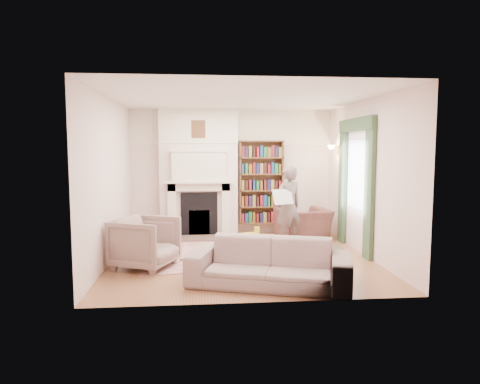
{
  "coord_description": "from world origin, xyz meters",
  "views": [
    {
      "loc": [
        -0.7,
        -7.43,
        1.93
      ],
      "look_at": [
        0.0,
        0.25,
        1.15
      ],
      "focal_mm": 32.0,
      "sensor_mm": 36.0,
      "label": 1
    }
  ],
  "objects": [
    {
      "name": "bookcase",
      "position": [
        0.65,
        2.12,
        1.18
      ],
      "size": [
        1.0,
        0.24,
        1.85
      ],
      "primitive_type": "cube",
      "color": "brown",
      "rests_on": "floor"
    },
    {
      "name": "wall_sconce",
      "position": [
        2.03,
        1.5,
        1.9
      ],
      "size": [
        0.2,
        0.24,
        0.24
      ],
      "primitive_type": null,
      "color": "gold",
      "rests_on": "wall_right"
    },
    {
      "name": "wall_left",
      "position": [
        -2.25,
        0.0,
        1.4
      ],
      "size": [
        0.0,
        4.5,
        4.5
      ],
      "primitive_type": "plane",
      "rotation": [
        1.57,
        0.0,
        1.57
      ],
      "color": "silver",
      "rests_on": "floor"
    },
    {
      "name": "armchair_left",
      "position": [
        -1.61,
        -0.5,
        0.41
      ],
      "size": [
        1.19,
        1.17,
        0.83
      ],
      "primitive_type": "imported",
      "rotation": [
        0.0,
        0.0,
        1.16
      ],
      "color": "gray",
      "rests_on": "floor"
    },
    {
      "name": "sofa",
      "position": [
        0.24,
        -1.6,
        0.33
      ],
      "size": [
        2.42,
        1.52,
        0.66
      ],
      "primitive_type": "imported",
      "rotation": [
        0.0,
        0.0,
        -0.3
      ],
      "color": "#B5A495",
      "rests_on": "floor"
    },
    {
      "name": "window",
      "position": [
        2.23,
        0.4,
        1.45
      ],
      "size": [
        0.02,
        0.9,
        1.3
      ],
      "primitive_type": "cube",
      "color": "silver",
      "rests_on": "wall_right"
    },
    {
      "name": "curtain_left",
      "position": [
        2.2,
        -0.3,
        1.2
      ],
      "size": [
        0.07,
        0.32,
        2.4
      ],
      "primitive_type": "cube",
      "color": "#2E472E",
      "rests_on": "floor"
    },
    {
      "name": "fireplace",
      "position": [
        -0.75,
        2.05,
        1.39
      ],
      "size": [
        1.7,
        0.58,
        2.8
      ],
      "color": "silver",
      "rests_on": "floor"
    },
    {
      "name": "paraffin_heater",
      "position": [
        -1.52,
        1.35,
        0.28
      ],
      "size": [
        0.24,
        0.24,
        0.55
      ],
      "primitive_type": "cylinder",
      "rotation": [
        0.0,
        0.0,
        -0.0
      ],
      "color": "#9D9EA4",
      "rests_on": "floor"
    },
    {
      "name": "board_game",
      "position": [
        -0.83,
        -0.04,
        0.03
      ],
      "size": [
        0.5,
        0.5,
        0.03
      ],
      "primitive_type": "cube",
      "rotation": [
        0.0,
        0.0,
        -0.33
      ],
      "color": "gold",
      "rests_on": "rug"
    },
    {
      "name": "wall_back",
      "position": [
        0.0,
        2.25,
        1.4
      ],
      "size": [
        4.5,
        0.0,
        4.5
      ],
      "primitive_type": "plane",
      "rotation": [
        1.57,
        0.0,
        0.0
      ],
      "color": "silver",
      "rests_on": "floor"
    },
    {
      "name": "rug",
      "position": [
        -0.4,
        0.31,
        0.01
      ],
      "size": [
        3.22,
        2.68,
        0.01
      ],
      "primitive_type": "cube",
      "rotation": [
        0.0,
        0.0,
        0.17
      ],
      "color": "beige",
      "rests_on": "floor"
    },
    {
      "name": "game_box_lid",
      "position": [
        -0.38,
        0.13,
        0.04
      ],
      "size": [
        0.35,
        0.26,
        0.05
      ],
      "primitive_type": "cube",
      "rotation": [
        0.0,
        0.0,
        0.14
      ],
      "color": "red",
      "rests_on": "rug"
    },
    {
      "name": "pelmet",
      "position": [
        2.19,
        0.4,
        2.38
      ],
      "size": [
        0.09,
        1.7,
        0.24
      ],
      "primitive_type": "cube",
      "color": "#2E472E",
      "rests_on": "wall_right"
    },
    {
      "name": "coffee_table",
      "position": [
        1.07,
        -1.26,
        0.23
      ],
      "size": [
        0.75,
        0.53,
        0.45
      ],
      "primitive_type": null,
      "rotation": [
        0.0,
        0.0,
        -0.13
      ],
      "color": "black",
      "rests_on": "floor"
    },
    {
      "name": "comic_annuals",
      "position": [
        0.21,
        -0.44,
        0.02
      ],
      "size": [
        0.84,
        0.69,
        0.02
      ],
      "color": "red",
      "rests_on": "rug"
    },
    {
      "name": "wall_front",
      "position": [
        0.0,
        -2.25,
        1.4
      ],
      "size": [
        4.5,
        0.0,
        4.5
      ],
      "primitive_type": "plane",
      "rotation": [
        -1.57,
        0.0,
        0.0
      ],
      "color": "silver",
      "rests_on": "floor"
    },
    {
      "name": "wall_right",
      "position": [
        2.25,
        0.0,
        1.4
      ],
      "size": [
        0.0,
        4.5,
        4.5
      ],
      "primitive_type": "plane",
      "rotation": [
        1.57,
        0.0,
        -1.57
      ],
      "color": "silver",
      "rests_on": "floor"
    },
    {
      "name": "armchair_reading",
      "position": [
        1.45,
        1.38,
        0.33
      ],
      "size": [
        1.19,
        1.09,
        0.66
      ],
      "primitive_type": "imported",
      "rotation": [
        0.0,
        0.0,
        3.36
      ],
      "color": "#4B2928",
      "rests_on": "floor"
    },
    {
      "name": "floor",
      "position": [
        0.0,
        0.0,
        0.0
      ],
      "size": [
        4.5,
        4.5,
        0.0
      ],
      "primitive_type": "plane",
      "color": "brown",
      "rests_on": "ground"
    },
    {
      "name": "rocking_horse",
      "position": [
        0.21,
        0.63,
        0.21
      ],
      "size": [
        0.52,
        0.31,
        0.43
      ],
      "primitive_type": null,
      "rotation": [
        0.0,
        0.0,
        0.26
      ],
      "color": "gold",
      "rests_on": "rug"
    },
    {
      "name": "man_reading",
      "position": [
        1.0,
        0.78,
        0.8
      ],
      "size": [
        0.69,
        0.59,
        1.6
      ],
      "primitive_type": "imported",
      "rotation": [
        0.0,
        0.0,
        3.57
      ],
      "color": "#5D4F4A",
      "rests_on": "floor"
    },
    {
      "name": "ceiling",
      "position": [
        0.0,
        0.0,
        2.8
      ],
      "size": [
        4.5,
        4.5,
        0.0
      ],
      "primitive_type": "plane",
      "rotation": [
        3.14,
        0.0,
        0.0
      ],
      "color": "white",
      "rests_on": "wall_back"
    },
    {
      "name": "newspaper",
      "position": [
        0.85,
        0.58,
        1.01
      ],
      "size": [
        0.44,
        0.29,
        0.29
      ],
      "primitive_type": "cube",
      "rotation": [
        -0.35,
        0.0,
        0.43
      ],
      "color": "silver",
      "rests_on": "man_reading"
    },
    {
      "name": "curtain_right",
      "position": [
        2.2,
        1.1,
        1.2
      ],
      "size": [
        0.07,
        0.32,
        2.4
      ],
      "primitive_type": "cube",
      "color": "#2E472E",
      "rests_on": "floor"
    }
  ]
}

